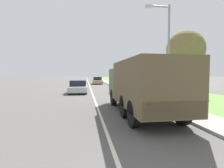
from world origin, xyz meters
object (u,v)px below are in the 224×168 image
Objects in this scene: military_truck at (141,84)px; car_nearest_ahead at (78,87)px; car_second_ahead at (97,81)px; lamp_post at (166,45)px.

military_truck is 1.81× the size of car_nearest_ahead.
lamp_post is (2.81, -24.74, 3.36)m from car_second_ahead.
military_truck is 4.07m from lamp_post.
lamp_post is at bearing -54.45° from car_nearest_ahead.
car_nearest_ahead is 0.84× the size of car_second_ahead.
car_nearest_ahead is at bearing 125.55° from lamp_post.
car_second_ahead is at bearing 96.48° from lamp_post.
military_truck is at bearing -89.08° from car_second_ahead.
car_nearest_ahead is at bearing 108.99° from military_truck.
lamp_post reaches higher than car_second_ahead.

